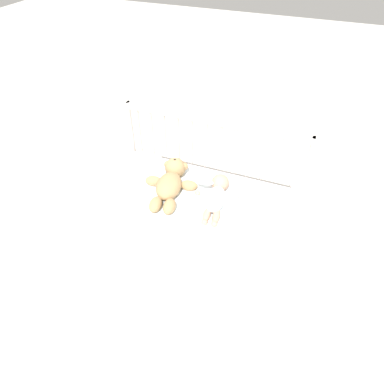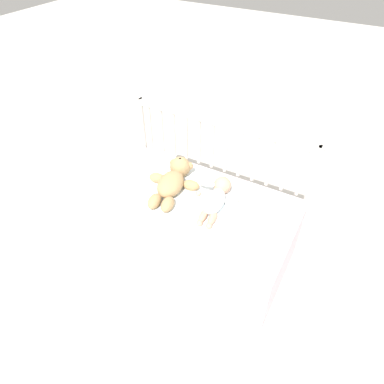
# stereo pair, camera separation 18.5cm
# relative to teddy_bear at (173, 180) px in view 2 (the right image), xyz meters

# --- Properties ---
(ground_plane) EXTENTS (12.00, 12.00, 0.00)m
(ground_plane) POSITION_rel_teddy_bear_xyz_m (0.15, -0.05, -0.51)
(ground_plane) COLOR silver
(crib_mattress) EXTENTS (1.14, 0.62, 0.46)m
(crib_mattress) POSITION_rel_teddy_bear_xyz_m (0.15, -0.05, -0.28)
(crib_mattress) COLOR silver
(crib_mattress) RESTS_ON ground_plane
(crib_rail) EXTENTS (1.14, 0.04, 0.80)m
(crib_rail) POSITION_rel_teddy_bear_xyz_m (0.15, 0.28, 0.06)
(crib_rail) COLOR beige
(crib_rail) RESTS_ON ground_plane
(blanket) EXTENTS (0.76, 0.50, 0.01)m
(blanket) POSITION_rel_teddy_bear_xyz_m (0.13, -0.03, -0.05)
(blanket) COLOR white
(blanket) RESTS_ON crib_mattress
(teddy_bear) EXTENTS (0.31, 0.42, 0.12)m
(teddy_bear) POSITION_rel_teddy_bear_xyz_m (0.00, 0.00, 0.00)
(teddy_bear) COLOR tan
(teddy_bear) RESTS_ON crib_mattress
(baby) EXTENTS (0.28, 0.36, 0.10)m
(baby) POSITION_rel_teddy_bear_xyz_m (0.28, -0.00, -0.01)
(baby) COLOR white
(baby) RESTS_ON crib_mattress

